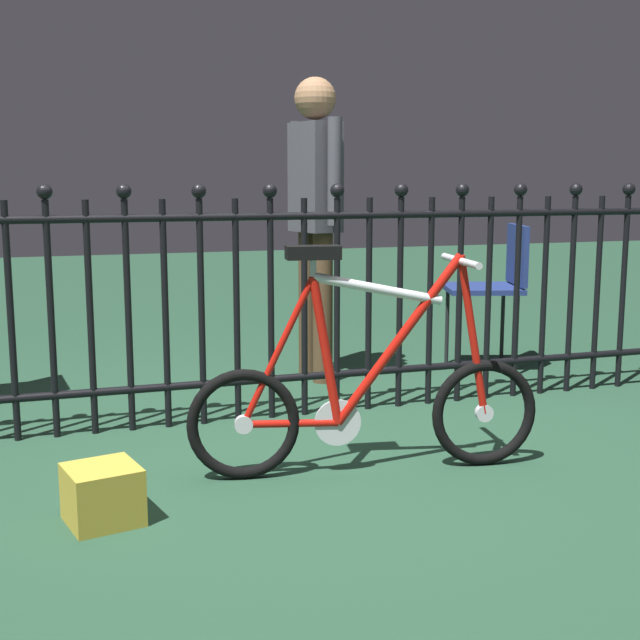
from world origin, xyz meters
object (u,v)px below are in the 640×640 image
(chair_navy, at_px, (496,280))
(bicycle, at_px, (366,396))
(person_visitor, at_px, (315,202))
(display_crate, at_px, (103,494))

(chair_navy, bearing_deg, bicycle, -133.72)
(person_visitor, bearing_deg, bicycle, -100.80)
(display_crate, bearing_deg, bicycle, 10.51)
(chair_navy, bearing_deg, display_crate, -145.65)
(bicycle, bearing_deg, person_visitor, 79.20)
(chair_navy, height_order, person_visitor, person_visitor)
(chair_navy, relative_size, display_crate, 3.80)
(display_crate, bearing_deg, person_visitor, 52.97)
(bicycle, relative_size, chair_navy, 1.59)
(person_visitor, relative_size, display_crate, 7.36)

